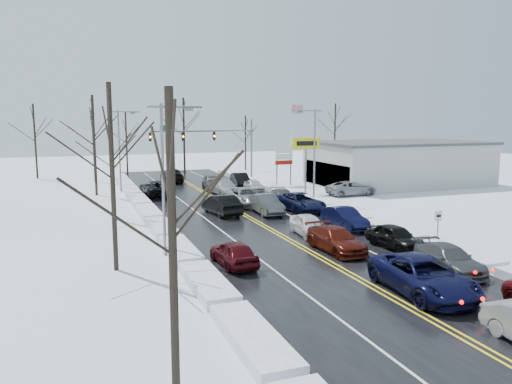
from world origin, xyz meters
name	(u,v)px	position (x,y,z in m)	size (l,w,h in m)	color
ground	(271,230)	(0.00, 0.00, 0.00)	(160.00, 160.00, 0.00)	white
road_surface	(262,225)	(0.00, 2.00, 0.01)	(14.00, 84.00, 0.01)	black
snow_bank_left	(163,233)	(-7.60, 2.00, 0.00)	(1.63, 72.00, 0.51)	white
snow_bank_right	(348,218)	(7.60, 2.00, 0.00)	(1.63, 72.00, 0.51)	white
traffic_signal_mast	(214,139)	(3.45, 27.99, 5.48)	(13.28, 0.39, 8.00)	slate
tires_plus_sign	(306,147)	(10.50, 15.99, 4.99)	(3.20, 0.34, 6.00)	slate
used_vehicles_sign	(284,158)	(10.50, 22.00, 3.32)	(2.20, 0.22, 4.65)	slate
speed_limit_sign	(438,222)	(8.20, -8.00, 1.63)	(0.55, 0.09, 2.35)	slate
flagpole	(292,134)	(15.17, 30.00, 5.93)	(1.87, 1.20, 10.00)	silver
dealership_building	(398,163)	(23.98, 18.00, 2.66)	(20.40, 12.40, 5.30)	#AFAFAA
streetlight_ne	(313,148)	(8.30, 10.00, 5.31)	(3.20, 0.25, 9.00)	slate
streetlight_sw	(166,167)	(-8.30, -4.00, 5.31)	(3.20, 0.25, 9.00)	slate
streetlight_nw	(121,144)	(-8.30, 24.00, 5.31)	(3.20, 0.25, 9.00)	slate
tree_left_a	(171,190)	(-11.00, -20.00, 6.29)	(3.60, 3.60, 9.00)	#2D231C
tree_left_b	(111,141)	(-11.50, -6.00, 6.99)	(4.00, 4.00, 10.00)	#2D231C
tree_left_c	(111,146)	(-10.50, 8.00, 5.94)	(3.40, 3.40, 8.50)	#2D231C
tree_left_d	(93,126)	(-11.20, 22.00, 7.33)	(4.20, 4.20, 10.50)	#2D231C
tree_left_e	(93,130)	(-10.80, 34.00, 6.64)	(3.80, 3.80, 9.50)	#2D231C
tree_far_a	(34,127)	(-18.00, 40.00, 6.99)	(4.00, 4.00, 10.00)	#2D231C
tree_far_b	(126,131)	(-6.00, 41.00, 6.29)	(3.60, 3.60, 9.00)	#2D231C
tree_far_c	(184,121)	(2.00, 39.00, 7.68)	(4.40, 4.40, 11.00)	#2D231C
tree_far_d	(245,132)	(12.00, 40.50, 5.94)	(3.40, 3.40, 8.50)	#2D231C
tree_far_e	(335,123)	(28.00, 41.00, 7.33)	(4.20, 4.20, 10.50)	#2D231C
queued_car_2	(422,293)	(1.68, -14.76, 0.00)	(2.85, 6.18, 1.72)	black
queued_car_3	(336,251)	(1.58, -6.73, 0.00)	(2.06, 5.06, 1.47)	#491109
queued_car_4	(309,235)	(1.88, -2.35, 0.00)	(1.73, 4.30, 1.47)	white
queued_car_5	(266,214)	(1.94, 6.06, 0.00)	(1.75, 5.02, 1.65)	#3F4245
queued_car_6	(246,205)	(1.67, 10.55, 0.00)	(2.72, 5.90, 1.64)	#96999D
queued_car_7	(225,195)	(1.68, 17.47, 0.00)	(2.19, 5.39, 1.56)	#9B9DA3
queued_car_8	(212,189)	(1.57, 22.11, 0.00)	(1.99, 4.95, 1.69)	#444749
queued_car_11	(448,272)	(5.19, -12.50, 0.00)	(1.97, 4.86, 1.41)	#3F4144
queued_car_12	(395,248)	(5.40, -7.47, 0.00)	(1.77, 4.40, 1.50)	black
queued_car_13	(344,228)	(5.37, -1.27, 0.00)	(1.64, 4.69, 1.55)	black
queued_car_14	(301,211)	(5.29, 6.14, 0.00)	(2.65, 5.75, 1.60)	black
queued_car_15	(283,203)	(5.44, 10.44, 0.00)	(1.85, 4.56, 1.32)	#414447
queued_car_16	(254,192)	(5.22, 18.08, 0.00)	(1.62, 4.03, 1.37)	#BABBBD
queued_car_17	(240,186)	(5.28, 22.99, 0.00)	(1.69, 4.84, 1.59)	black
oncoming_car_0	(221,214)	(-1.74, 7.07, 0.00)	(1.79, 5.14, 1.69)	black
oncoming_car_1	(157,196)	(-5.36, 18.88, 0.00)	(2.80, 6.08, 1.69)	black
oncoming_car_2	(172,182)	(-1.57, 30.12, 0.00)	(2.39, 5.87, 1.70)	black
oncoming_car_3	(234,265)	(-5.27, -7.41, 0.00)	(1.70, 4.24, 1.44)	#43080E
parked_car_0	(351,195)	(14.20, 12.46, 0.00)	(2.51, 5.43, 1.51)	#919498
parked_car_1	(350,188)	(16.86, 17.24, 0.00)	(2.00, 4.92, 1.43)	#45474A
parked_car_2	(319,184)	(15.13, 21.61, 0.00)	(1.63, 4.06, 1.38)	#3E4043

